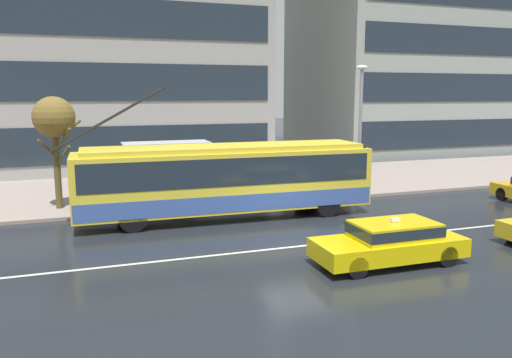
% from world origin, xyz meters
% --- Properties ---
extents(ground_plane, '(160.00, 160.00, 0.00)m').
position_xyz_m(ground_plane, '(0.00, 0.00, 0.00)').
color(ground_plane, '#20242B').
extents(sidewalk_slab, '(80.00, 10.00, 0.14)m').
position_xyz_m(sidewalk_slab, '(0.00, 10.01, 0.07)').
color(sidewalk_slab, gray).
rests_on(sidewalk_slab, ground_plane).
extents(lane_centre_line, '(72.00, 0.14, 0.01)m').
position_xyz_m(lane_centre_line, '(0.00, -1.20, 0.00)').
color(lane_centre_line, silver).
rests_on(lane_centre_line, ground_plane).
extents(trolleybus, '(12.46, 2.85, 5.27)m').
position_xyz_m(trolleybus, '(-1.74, 3.41, 1.63)').
color(trolleybus, yellow).
rests_on(trolleybus, ground_plane).
extents(taxi_oncoming_near, '(4.55, 1.78, 1.39)m').
position_xyz_m(taxi_oncoming_near, '(1.33, -3.65, 0.70)').
color(taxi_oncoming_near, yellow).
rests_on(taxi_oncoming_near, ground_plane).
extents(bus_shelter, '(3.92, 1.62, 2.68)m').
position_xyz_m(bus_shelter, '(-3.55, 7.28, 2.12)').
color(bus_shelter, gray).
rests_on(bus_shelter, sidewalk_slab).
extents(pedestrian_at_shelter, '(1.55, 1.55, 1.97)m').
position_xyz_m(pedestrian_at_shelter, '(-5.45, 6.54, 1.74)').
color(pedestrian_at_shelter, black).
rests_on(pedestrian_at_shelter, sidewalk_slab).
extents(pedestrian_approaching_curb, '(1.40, 1.40, 2.01)m').
position_xyz_m(pedestrian_approaching_curb, '(-2.57, 7.26, 1.78)').
color(pedestrian_approaching_curb, navy).
rests_on(pedestrian_approaching_curb, sidewalk_slab).
extents(street_lamp, '(0.60, 0.32, 6.21)m').
position_xyz_m(street_lamp, '(5.60, 5.47, 3.85)').
color(street_lamp, gray).
rests_on(street_lamp, sidewalk_slab).
extents(street_tree_bare, '(1.96, 1.77, 4.77)m').
position_xyz_m(street_tree_bare, '(-8.25, 6.83, 3.92)').
color(street_tree_bare, brown).
rests_on(street_tree_bare, sidewalk_slab).
extents(office_tower_corner_right, '(22.42, 13.64, 25.10)m').
position_xyz_m(office_tower_corner_right, '(22.42, 22.64, 12.56)').
color(office_tower_corner_right, '#919992').
rests_on(office_tower_corner_right, ground_plane).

